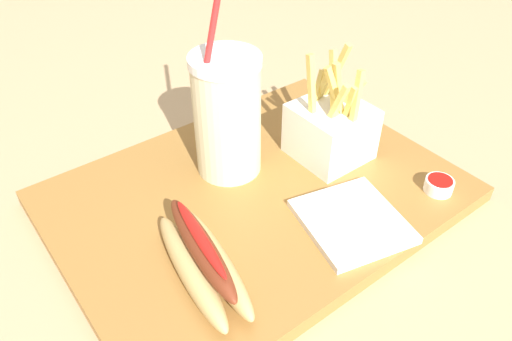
{
  "coord_description": "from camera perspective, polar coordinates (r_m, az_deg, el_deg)",
  "views": [
    {
      "loc": [
        0.27,
        0.36,
        0.41
      ],
      "look_at": [
        0.0,
        0.0,
        0.05
      ],
      "focal_mm": 34.68,
      "sensor_mm": 36.0,
      "label": 1
    }
  ],
  "objects": [
    {
      "name": "napkin_stack",
      "position": [
        0.56,
        11.0,
        -5.75
      ],
      "size": [
        0.13,
        0.13,
        0.01
      ],
      "primitive_type": "cube",
      "rotation": [
        0.0,
        0.0,
        -0.24
      ],
      "color": "white",
      "rests_on": "food_tray"
    },
    {
      "name": "fries_basket",
      "position": [
        0.64,
        8.69,
        4.68
      ],
      "size": [
        0.09,
        0.09,
        0.15
      ],
      "color": "white",
      "rests_on": "food_tray"
    },
    {
      "name": "hot_dog_1",
      "position": [
        0.49,
        -6.19,
        -10.18
      ],
      "size": [
        0.08,
        0.17,
        0.06
      ],
      "color": "tan",
      "rests_on": "food_tray"
    },
    {
      "name": "ketchup_cup_1",
      "position": [
        0.63,
        20.36,
        -1.54
      ],
      "size": [
        0.03,
        0.03,
        0.02
      ],
      "color": "white",
      "rests_on": "food_tray"
    },
    {
      "name": "food_tray",
      "position": [
        0.61,
        0.0,
        -2.95
      ],
      "size": [
        0.47,
        0.35,
        0.02
      ],
      "primitive_type": "cube",
      "color": "olive",
      "rests_on": "ground_plane"
    },
    {
      "name": "ground_plane",
      "position": [
        0.62,
        0.0,
        -4.32
      ],
      "size": [
        2.4,
        2.4,
        0.02
      ],
      "primitive_type": "cube",
      "color": "tan"
    },
    {
      "name": "soda_cup",
      "position": [
        0.59,
        -3.64,
        6.25
      ],
      "size": [
        0.08,
        0.08,
        0.26
      ],
      "color": "beige",
      "rests_on": "food_tray"
    }
  ]
}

